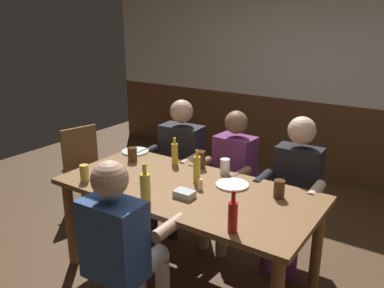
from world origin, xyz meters
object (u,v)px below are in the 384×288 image
(chair_empty_near_left, at_px, (86,167))
(bottle_1, at_px, (175,153))
(person_1, at_px, (230,172))
(pint_glass_5, at_px, (225,167))
(pint_glass_3, at_px, (84,173))
(bottle_2, at_px, (233,216))
(plate_1, at_px, (135,151))
(bottle_3, at_px, (145,187))
(pint_glass_1, at_px, (132,154))
(pint_glass_2, at_px, (279,189))
(condiment_caddy, at_px, (184,194))
(pint_glass_0, at_px, (121,176))
(table_candle, at_px, (200,184))
(bottle_0, at_px, (197,169))
(person_3, at_px, (122,240))
(plate_0, at_px, (232,185))
(dining_table, at_px, (187,199))
(person_2, at_px, (294,185))
(person_0, at_px, (178,158))
(pint_glass_4, at_px, (200,159))

(chair_empty_near_left, bearing_deg, bottle_1, 101.71)
(person_1, height_order, pint_glass_5, person_1)
(chair_empty_near_left, height_order, pint_glass_3, pint_glass_3)
(pint_glass_3, bearing_deg, bottle_2, -1.51)
(plate_1, bearing_deg, bottle_3, -44.29)
(pint_glass_1, xyz_separation_m, pint_glass_2, (1.35, 0.03, 0.00))
(condiment_caddy, relative_size, pint_glass_1, 1.13)
(chair_empty_near_left, height_order, bottle_3, bottle_3)
(pint_glass_0, height_order, pint_glass_5, pint_glass_5)
(table_candle, bearing_deg, pint_glass_3, -155.93)
(condiment_caddy, height_order, bottle_0, bottle_0)
(condiment_caddy, bearing_deg, person_3, -99.27)
(bottle_1, distance_m, bottle_3, 0.75)
(plate_0, xyz_separation_m, plate_1, (-1.12, 0.17, 0.00))
(bottle_2, height_order, pint_glass_3, bottle_2)
(dining_table, distance_m, person_2, 0.90)
(person_0, height_order, person_2, same)
(pint_glass_1, xyz_separation_m, pint_glass_5, (0.82, 0.19, 0.00))
(person_1, xyz_separation_m, bottle_3, (-0.09, -1.04, 0.22))
(bottle_2, bearing_deg, pint_glass_4, 133.12)
(dining_table, xyz_separation_m, person_3, (-0.00, -0.69, 0.00))
(pint_glass_1, height_order, pint_glass_3, pint_glass_3)
(dining_table, distance_m, pint_glass_4, 0.45)
(pint_glass_2, bearing_deg, person_2, 96.06)
(table_candle, relative_size, pint_glass_1, 0.65)
(bottle_0, xyz_separation_m, pint_glass_2, (0.62, 0.10, -0.04))
(dining_table, height_order, chair_empty_near_left, chair_empty_near_left)
(dining_table, relative_size, bottle_1, 8.20)
(person_1, bearing_deg, pint_glass_0, 66.58)
(person_1, relative_size, person_2, 0.98)
(pint_glass_0, distance_m, pint_glass_3, 0.29)
(dining_table, bearing_deg, pint_glass_0, -155.40)
(table_candle, distance_m, pint_glass_5, 0.36)
(person_1, xyz_separation_m, bottle_2, (0.59, -1.06, 0.22))
(plate_1, bearing_deg, pint_glass_0, -56.60)
(chair_empty_near_left, xyz_separation_m, bottle_1, (1.20, -0.05, 0.40))
(bottle_1, bearing_deg, person_1, 44.40)
(plate_0, relative_size, bottle_3, 0.90)
(person_2, xyz_separation_m, bottle_2, (0.00, -1.06, 0.19))
(chair_empty_near_left, relative_size, pint_glass_2, 6.81)
(person_2, bearing_deg, condiment_caddy, 57.41)
(person_3, relative_size, pint_glass_2, 9.41)
(chair_empty_near_left, height_order, pint_glass_2, pint_glass_2)
(bottle_2, xyz_separation_m, pint_glass_3, (-1.31, 0.03, -0.04))
(plate_1, relative_size, pint_glass_0, 2.20)
(person_3, xyz_separation_m, pint_glass_1, (-0.71, 0.89, 0.16))
(table_candle, xyz_separation_m, bottle_1, (-0.46, 0.31, 0.06))
(table_candle, xyz_separation_m, bottle_0, (-0.09, 0.10, 0.07))
(dining_table, relative_size, condiment_caddy, 13.90)
(dining_table, bearing_deg, person_1, 90.38)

